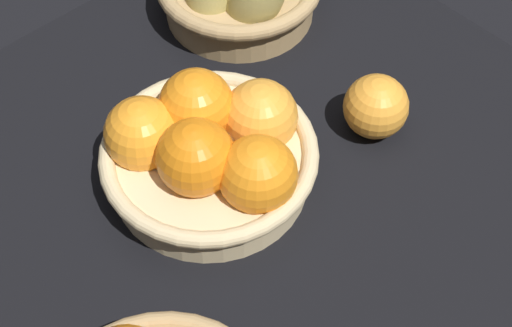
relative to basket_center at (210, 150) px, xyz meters
The scene contains 3 objects.
market_tray 6.80cm from the basket_center, 106.99° to the right, with size 84.00×72.00×3.00cm, color black.
basket_center is the anchor object (origin of this frame).
loose_orange_front_gap 19.47cm from the basket_center, 22.01° to the right, with size 7.36×7.36×7.36cm, color #F49E33.
Camera 1 is at (-28.00, -35.30, 68.14)cm, focal length 51.70 mm.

